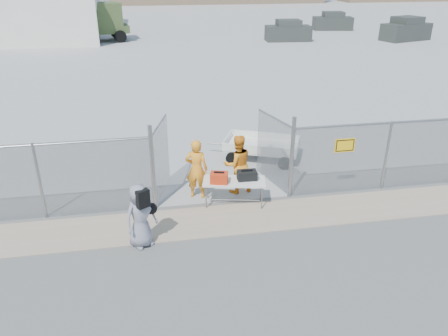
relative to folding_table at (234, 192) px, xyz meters
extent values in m
plane|color=#5B5B5B|center=(-0.27, -1.84, -0.38)|extent=(160.00, 160.00, 0.00)
cube|color=#A4A4A4|center=(-0.27, 40.16, -0.37)|extent=(160.00, 80.00, 0.01)
cube|color=tan|center=(-0.27, -0.84, -0.37)|extent=(44.00, 1.60, 0.01)
cube|color=red|center=(-0.45, -0.06, 0.53)|extent=(0.55, 0.44, 0.30)
cube|color=black|center=(0.37, 0.01, 0.51)|extent=(0.56, 0.34, 0.27)
imported|color=orange|center=(-1.01, 0.61, 0.54)|extent=(0.78, 0.63, 1.84)
imported|color=orange|center=(0.25, 0.75, 0.54)|extent=(0.99, 0.83, 1.84)
imported|color=gray|center=(-2.65, -1.64, 0.45)|extent=(0.97, 0.87, 1.66)
camera|label=1|loc=(-2.24, -10.95, 5.93)|focal=35.00mm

